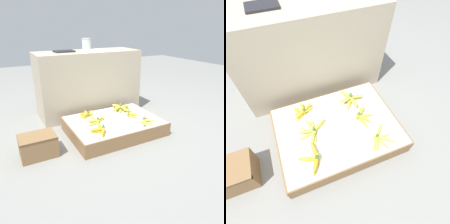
# 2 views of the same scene
# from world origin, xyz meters

# --- Properties ---
(ground_plane) EXTENTS (10.00, 10.00, 0.00)m
(ground_plane) POSITION_xyz_m (0.00, 0.00, 0.00)
(ground_plane) COLOR gray
(display_platform) EXTENTS (1.00, 0.73, 0.15)m
(display_platform) POSITION_xyz_m (0.00, 0.00, 0.08)
(display_platform) COLOR olive
(display_platform) RESTS_ON ground_plane
(back_vendor_table) EXTENTS (1.32, 0.50, 0.82)m
(back_vendor_table) POSITION_xyz_m (0.01, 0.71, 0.41)
(back_vendor_table) COLOR tan
(back_vendor_table) RESTS_ON ground_plane
(wooden_crate) EXTENTS (0.32, 0.24, 0.20)m
(wooden_crate) POSITION_xyz_m (-0.84, -0.08, 0.10)
(wooden_crate) COLOR olive
(wooden_crate) RESTS_ON ground_plane
(banana_bunch_front_left) EXTENTS (0.17, 0.25, 0.10)m
(banana_bunch_front_left) POSITION_xyz_m (-0.26, -0.21, 0.18)
(banana_bunch_front_left) COLOR gold
(banana_bunch_front_left) RESTS_ON display_platform
(banana_bunch_front_midleft) EXTENTS (0.20, 0.23, 0.08)m
(banana_bunch_front_midleft) POSITION_xyz_m (0.26, -0.24, 0.18)
(banana_bunch_front_midleft) COLOR gold
(banana_bunch_front_midleft) RESTS_ON display_platform
(banana_bunch_middle_left) EXTENTS (0.26, 0.26, 0.09)m
(banana_bunch_middle_left) POSITION_xyz_m (-0.21, 0.02, 0.18)
(banana_bunch_middle_left) COLOR #DBCC4C
(banana_bunch_middle_left) RESTS_ON display_platform
(banana_bunch_middle_midleft) EXTENTS (0.17, 0.23, 0.09)m
(banana_bunch_middle_midleft) POSITION_xyz_m (0.22, 0.00, 0.18)
(banana_bunch_middle_midleft) COLOR gold
(banana_bunch_middle_midleft) RESTS_ON display_platform
(banana_bunch_back_left) EXTENTS (0.19, 0.17, 0.09)m
(banana_bunch_back_left) POSITION_xyz_m (-0.23, 0.24, 0.18)
(banana_bunch_back_left) COLOR gold
(banana_bunch_back_left) RESTS_ON display_platform
(banana_bunch_back_midleft) EXTENTS (0.23, 0.26, 0.12)m
(banana_bunch_back_midleft) POSITION_xyz_m (0.21, 0.21, 0.19)
(banana_bunch_back_midleft) COLOR gold
(banana_bunch_back_midleft) RESTS_ON display_platform
(glass_jar) EXTENTS (0.12, 0.12, 0.14)m
(glass_jar) POSITION_xyz_m (0.07, 0.89, 0.90)
(glass_jar) COLOR silver
(glass_jar) RESTS_ON back_vendor_table
(foam_tray_white) EXTENTS (0.25, 0.16, 0.02)m
(foam_tray_white) POSITION_xyz_m (0.14, 0.65, 0.83)
(foam_tray_white) COLOR white
(foam_tray_white) RESTS_ON back_vendor_table
(foam_tray_dark) EXTENTS (0.24, 0.18, 0.02)m
(foam_tray_dark) POSITION_xyz_m (-0.29, 0.74, 0.83)
(foam_tray_dark) COLOR #232328
(foam_tray_dark) RESTS_ON back_vendor_table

